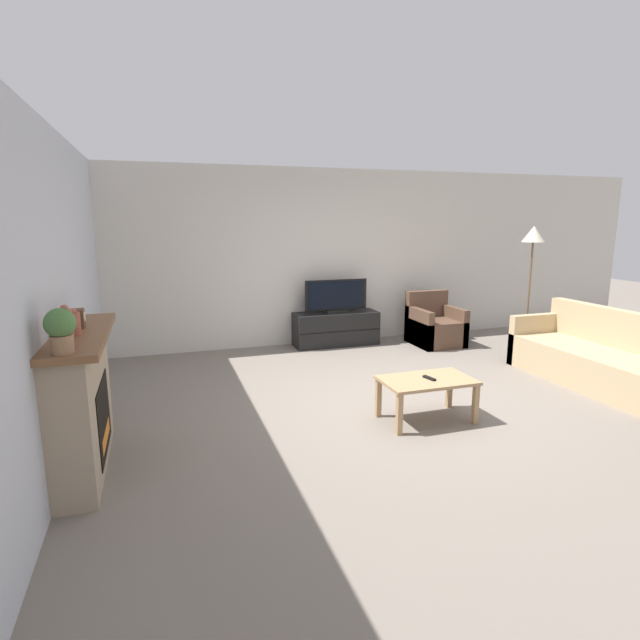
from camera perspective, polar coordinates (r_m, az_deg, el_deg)
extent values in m
plane|color=slate|center=(5.51, 8.89, -9.23)|extent=(24.00, 24.00, 0.00)
cube|color=beige|center=(7.83, -0.37, 7.16)|extent=(12.00, 0.06, 2.70)
cube|color=silver|center=(4.68, -27.80, 2.97)|extent=(0.06, 12.00, 2.70)
cube|color=tan|center=(4.34, -25.57, -8.66)|extent=(0.29, 1.41, 1.05)
cube|color=black|center=(4.37, -23.46, -10.13)|extent=(0.01, 0.78, 0.58)
cube|color=orange|center=(4.42, -23.27, -12.04)|extent=(0.01, 0.54, 0.12)
cube|color=brown|center=(4.19, -25.80, -1.56)|extent=(0.41, 1.53, 0.05)
cylinder|color=#994C3D|center=(3.72, -27.03, -0.82)|extent=(0.09, 0.09, 0.25)
sphere|color=#994C3D|center=(3.70, -27.22, 1.19)|extent=(0.05, 0.05, 0.05)
cylinder|color=#994C3D|center=(4.06, -26.28, -0.40)|extent=(0.09, 0.09, 0.17)
sphere|color=#994C3D|center=(4.04, -26.39, 0.87)|extent=(0.05, 0.05, 0.05)
cube|color=brown|center=(4.32, -25.80, 0.16)|extent=(0.07, 0.11, 0.15)
cylinder|color=white|center=(4.32, -25.31, 0.34)|extent=(0.00, 0.08, 0.08)
cylinder|color=#936B4C|center=(3.55, -27.39, -2.48)|extent=(0.14, 0.14, 0.12)
sphere|color=#477038|center=(3.52, -27.59, -0.32)|extent=(0.19, 0.19, 0.19)
cube|color=black|center=(7.79, 1.83, -1.00)|extent=(1.32, 0.43, 0.52)
cube|color=black|center=(7.58, 2.39, -1.33)|extent=(1.29, 0.01, 0.01)
cube|color=black|center=(7.73, 1.84, 1.02)|extent=(0.35, 0.18, 0.04)
cube|color=black|center=(7.69, 1.85, 2.90)|extent=(1.00, 0.03, 0.47)
cube|color=black|center=(7.67, 1.89, 2.88)|extent=(0.92, 0.01, 0.42)
cube|color=brown|center=(8.02, 13.07, -1.35)|extent=(0.70, 0.76, 0.40)
cube|color=brown|center=(8.20, 12.08, 1.87)|extent=(0.70, 0.14, 0.41)
cube|color=brown|center=(7.85, 11.22, -0.85)|extent=(0.10, 0.76, 0.59)
cube|color=brown|center=(8.16, 14.90, -0.55)|extent=(0.10, 0.76, 0.59)
cube|color=#A37F56|center=(4.96, 12.13, -6.76)|extent=(0.89, 0.53, 0.03)
cube|color=#A37F56|center=(4.66, 9.06, -10.60)|extent=(0.05, 0.05, 0.39)
cube|color=#A37F56|center=(5.06, 17.34, -9.18)|extent=(0.05, 0.05, 0.39)
cube|color=#A37F56|center=(5.04, 6.69, -8.82)|extent=(0.05, 0.05, 0.39)
cube|color=#A37F56|center=(5.41, 14.56, -7.67)|extent=(0.05, 0.05, 0.39)
cube|color=black|center=(4.95, 12.38, -6.50)|extent=(0.07, 0.16, 0.02)
cube|color=tan|center=(6.76, 29.22, -4.82)|extent=(0.84, 2.19, 0.42)
cube|color=tan|center=(6.91, 31.47, -0.99)|extent=(0.16, 2.19, 0.45)
cube|color=tan|center=(7.44, 23.47, -1.93)|extent=(0.84, 0.11, 0.67)
cylinder|color=black|center=(7.77, 22.24, -3.79)|extent=(0.30, 0.30, 0.01)
cylinder|color=brown|center=(7.61, 22.70, 2.14)|extent=(0.03, 0.03, 1.61)
cone|color=beige|center=(7.53, 23.24, 9.03)|extent=(0.30, 0.30, 0.22)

